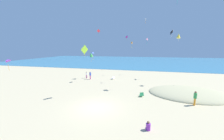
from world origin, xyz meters
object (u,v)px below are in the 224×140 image
at_px(kite_black, 172,32).
at_px(kite_red, 99,31).
at_px(beach_chair_mid_beach, 142,95).
at_px(kite_blue, 93,53).
at_px(kite_lime, 85,50).
at_px(kite_magenta, 127,37).
at_px(kite_green, 91,55).
at_px(kite_white, 146,19).
at_px(beach_chair_far_right, 113,78).
at_px(person_1, 195,97).
at_px(kite_yellow, 179,36).
at_px(kite_purple, 7,61).
at_px(person_0, 87,74).
at_px(person_2, 148,126).
at_px(kite_pink, 147,39).
at_px(person_3, 90,75).
at_px(kite_orange, 132,42).

bearing_deg(kite_black, kite_red, 148.31).
height_order(beach_chair_mid_beach, kite_black, kite_black).
height_order(kite_blue, kite_black, kite_black).
distance_m(kite_lime, kite_magenta, 24.82).
bearing_deg(kite_magenta, kite_lime, -95.34).
relative_size(kite_green, kite_white, 1.53).
bearing_deg(beach_chair_far_right, person_1, 171.72).
bearing_deg(kite_green, beach_chair_far_right, 2.66).
height_order(kite_yellow, kite_black, kite_black).
distance_m(kite_magenta, kite_black, 14.64).
bearing_deg(kite_purple, kite_blue, 60.93).
bearing_deg(person_0, kite_red, -170.67).
relative_size(person_1, kite_white, 1.34).
height_order(kite_magenta, kite_green, kite_magenta).
bearing_deg(person_2, kite_red, 34.12).
relative_size(kite_lime, kite_purple, 1.01).
height_order(kite_purple, kite_pink, kite_pink).
distance_m(kite_yellow, kite_red, 26.88).
bearing_deg(kite_black, person_2, -103.73).
height_order(person_3, kite_pink, kite_pink).
relative_size(kite_green, kite_red, 1.20).
distance_m(beach_chair_far_right, kite_red, 21.82).
xyz_separation_m(beach_chair_mid_beach, kite_red, (-14.52, 25.13, 11.66)).
height_order(kite_blue, kite_lime, kite_lime).
bearing_deg(person_1, beach_chair_far_right, -7.94).
relative_size(person_2, kite_orange, 0.59).
bearing_deg(kite_purple, person_0, 74.10).
height_order(person_3, kite_orange, kite_orange).
bearing_deg(kite_blue, kite_orange, 11.48).
height_order(beach_chair_mid_beach, kite_green, kite_green).
height_order(kite_black, kite_red, kite_red).
distance_m(kite_red, kite_white, 17.51).
distance_m(kite_lime, kite_black, 19.45).
bearing_deg(kite_yellow, kite_orange, -179.67).
distance_m(beach_chair_far_right, kite_green, 6.61).
relative_size(kite_purple, kite_pink, 0.96).
bearing_deg(person_3, person_0, -81.35).
bearing_deg(person_3, beach_chair_mid_beach, 97.02).
height_order(kite_black, kite_white, kite_white).
bearing_deg(person_2, beach_chair_mid_beach, 13.96).
bearing_deg(kite_yellow, kite_purple, -148.97).
relative_size(person_0, kite_yellow, 1.02).
height_order(person_1, kite_white, kite_white).
bearing_deg(kite_pink, kite_magenta, 130.41).
bearing_deg(person_1, person_2, 81.21).
distance_m(beach_chair_mid_beach, person_2, 7.25).
distance_m(person_2, kite_blue, 17.57).
relative_size(person_0, kite_orange, 1.08).
relative_size(kite_magenta, kite_green, 0.73).
relative_size(person_3, kite_yellow, 1.21).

